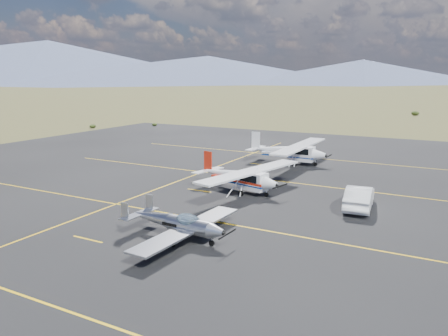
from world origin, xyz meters
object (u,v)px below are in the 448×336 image
Objects in this scene: aircraft_plain at (289,151)px; sedan at (359,197)px; aircraft_cessna at (240,176)px; aircraft_low_wing at (179,223)px.

aircraft_plain reaches higher than sedan.
aircraft_cessna is 2.28× the size of sedan.
aircraft_cessna is at bearing -87.56° from aircraft_plain.
aircraft_low_wing is at bearing -68.76° from aircraft_cessna.
aircraft_low_wing is at bearing 47.87° from sedan.
aircraft_cessna reaches higher than aircraft_low_wing.
sedan is (8.52, -0.23, -0.40)m from aircraft_cessna.
aircraft_cessna is 11.34m from aircraft_plain.
aircraft_cessna is 8.53m from sedan.
aircraft_cessna is at bearing 101.13° from aircraft_low_wing.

